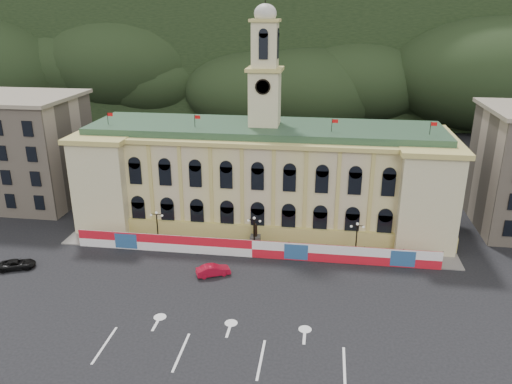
# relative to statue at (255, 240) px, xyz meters

# --- Properties ---
(ground) EXTENTS (260.00, 260.00, 0.00)m
(ground) POSITION_rel_statue_xyz_m (0.00, -18.00, -1.19)
(ground) COLOR black
(ground) RESTS_ON ground
(lane_markings) EXTENTS (26.00, 10.00, 0.02)m
(lane_markings) POSITION_rel_statue_xyz_m (0.00, -23.00, -1.18)
(lane_markings) COLOR white
(lane_markings) RESTS_ON ground
(hill_ridge) EXTENTS (230.00, 80.00, 64.00)m
(hill_ridge) POSITION_rel_statue_xyz_m (0.03, 103.99, 18.30)
(hill_ridge) COLOR black
(hill_ridge) RESTS_ON ground
(city_hall) EXTENTS (56.20, 17.60, 37.10)m
(city_hall) POSITION_rel_statue_xyz_m (0.00, 9.63, 6.66)
(city_hall) COLOR #C9B891
(city_hall) RESTS_ON ground
(side_building_left) EXTENTS (21.00, 17.00, 18.60)m
(side_building_left) POSITION_rel_statue_xyz_m (-43.00, 12.93, 8.14)
(side_building_left) COLOR tan
(side_building_left) RESTS_ON ground
(hoarding_fence) EXTENTS (50.00, 0.44, 2.50)m
(hoarding_fence) POSITION_rel_statue_xyz_m (0.06, -2.93, 0.06)
(hoarding_fence) COLOR red
(hoarding_fence) RESTS_ON ground
(pavement) EXTENTS (56.00, 5.50, 0.16)m
(pavement) POSITION_rel_statue_xyz_m (0.00, -0.25, -1.11)
(pavement) COLOR slate
(pavement) RESTS_ON ground
(statue) EXTENTS (1.40, 1.40, 3.72)m
(statue) POSITION_rel_statue_xyz_m (0.00, 0.00, 0.00)
(statue) COLOR #595651
(statue) RESTS_ON ground
(lamp_left) EXTENTS (1.96, 0.44, 5.15)m
(lamp_left) POSITION_rel_statue_xyz_m (-14.00, -1.00, 1.89)
(lamp_left) COLOR black
(lamp_left) RESTS_ON ground
(lamp_center) EXTENTS (1.96, 0.44, 5.15)m
(lamp_center) POSITION_rel_statue_xyz_m (0.00, -1.00, 1.89)
(lamp_center) COLOR black
(lamp_center) RESTS_ON ground
(lamp_right) EXTENTS (1.96, 0.44, 5.15)m
(lamp_right) POSITION_rel_statue_xyz_m (14.00, -1.00, 1.89)
(lamp_right) COLOR black
(lamp_right) RESTS_ON ground
(red_sedan) EXTENTS (4.81, 5.49, 1.43)m
(red_sedan) POSITION_rel_statue_xyz_m (-4.17, -8.64, -0.47)
(red_sedan) COLOR maroon
(red_sedan) RESTS_ON ground
(black_suv) EXTENTS (5.23, 5.97, 1.25)m
(black_suv) POSITION_rel_statue_xyz_m (-30.00, -10.53, -0.56)
(black_suv) COLOR black
(black_suv) RESTS_ON ground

